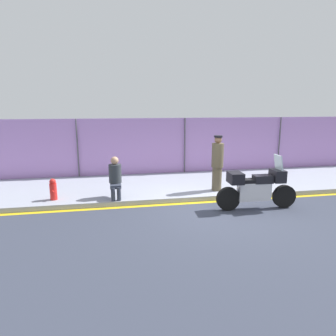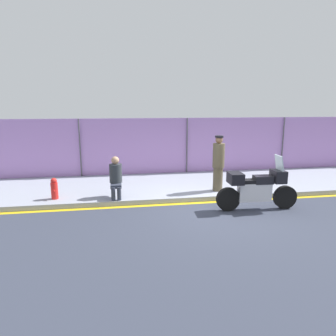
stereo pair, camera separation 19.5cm
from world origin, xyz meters
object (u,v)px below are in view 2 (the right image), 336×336
object	(u,v)px
motorcycle	(257,188)
officer_standing	(218,163)
person_seated_on_curb	(116,175)
fire_hydrant	(54,189)

from	to	relation	value
motorcycle	officer_standing	bearing A→B (deg)	114.67
officer_standing	person_seated_on_curb	bearing A→B (deg)	-176.97
motorcycle	fire_hydrant	world-z (taller)	motorcycle
person_seated_on_curb	fire_hydrant	distance (m)	1.84
fire_hydrant	person_seated_on_curb	bearing A→B (deg)	-3.34
person_seated_on_curb	motorcycle	bearing A→B (deg)	-19.18
motorcycle	person_seated_on_curb	world-z (taller)	motorcycle
fire_hydrant	officer_standing	bearing A→B (deg)	0.76
motorcycle	fire_hydrant	bearing A→B (deg)	168.42
motorcycle	officer_standing	distance (m)	1.69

